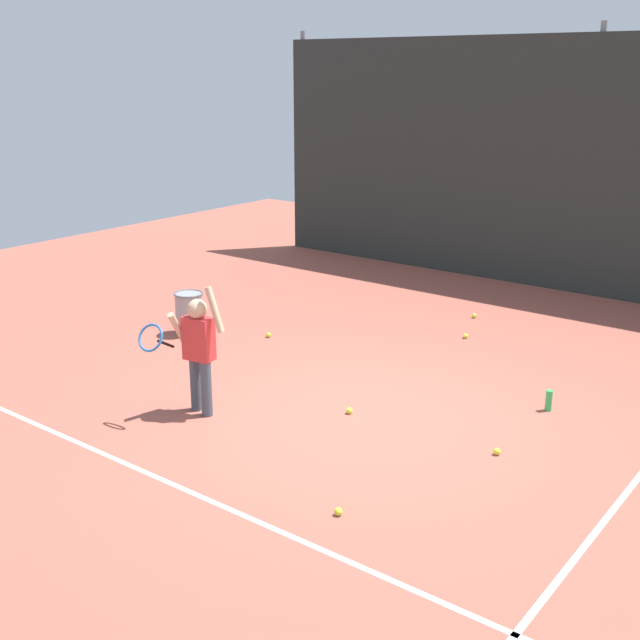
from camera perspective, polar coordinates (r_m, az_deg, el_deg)
ground_plane at (r=8.19m, az=3.37°, el=-6.75°), size 20.00×20.00×0.00m
court_line_baseline at (r=6.69m, az=-7.46°, el=-12.82°), size 9.00×0.05×0.00m
back_fence_windscreen at (r=12.82m, az=18.59°, el=10.22°), size 11.30×0.08×3.86m
fence_post_0 at (r=15.54m, az=-1.18°, el=12.52°), size 0.09×0.09×4.01m
fence_post_1 at (r=12.87m, az=18.71°, el=10.57°), size 0.09×0.09×4.01m
tennis_player at (r=8.04m, az=-8.77°, el=-1.82°), size 0.65×0.65×1.35m
ball_hopper at (r=10.64m, az=-9.30°, el=0.51°), size 0.38×0.38×0.56m
water_bottle at (r=8.55m, az=16.01°, el=-5.54°), size 0.07×0.07×0.22m
tennis_ball_1 at (r=11.45m, az=10.94°, el=0.31°), size 0.07×0.07×0.07m
tennis_ball_2 at (r=10.46m, az=-3.69°, el=-1.07°), size 0.07×0.07×0.07m
tennis_ball_3 at (r=6.46m, az=1.32°, el=-13.50°), size 0.07×0.07×0.07m
tennis_ball_5 at (r=10.57m, az=10.33°, el=-1.12°), size 0.07×0.07×0.07m
tennis_ball_6 at (r=8.19m, az=2.11°, el=-6.48°), size 0.07×0.07×0.07m
tennis_ball_7 at (r=7.54m, az=12.51°, el=-9.14°), size 0.07×0.07×0.07m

